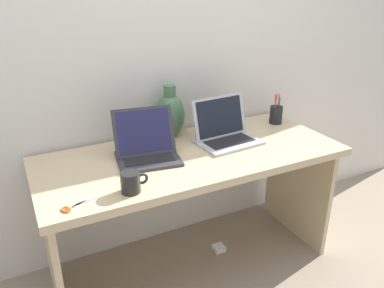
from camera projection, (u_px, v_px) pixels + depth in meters
The scene contains 10 objects.
ground_plane at pixel (192, 263), 2.29m from camera, with size 6.00×6.00×0.00m, color gray.
back_wall at pixel (162, 51), 2.13m from camera, with size 4.40×0.04×2.40m, color silver.
desk at pixel (192, 178), 2.06m from camera, with size 1.59×0.67×0.73m.
laptop_left at pixel (146, 146), 1.93m from camera, with size 0.34×0.30×0.24m.
laptop_right at pixel (224, 130), 2.13m from camera, with size 0.35×0.27×0.24m.
green_vase at pixel (170, 114), 2.18m from camera, with size 0.17×0.17×0.30m.
coffee_mug at pixel (131, 182), 1.62m from camera, with size 0.12×0.08×0.09m.
pen_cup at pixel (276, 114), 2.39m from camera, with size 0.08×0.08×0.19m.
scissors at pixel (73, 207), 1.52m from camera, with size 0.14×0.08×0.01m.
power_brick at pixel (219, 248), 2.40m from camera, with size 0.07×0.07×0.03m, color white.
Camera 1 is at (-0.82, -1.63, 1.57)m, focal length 35.82 mm.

